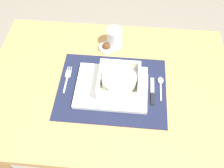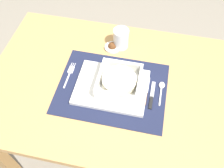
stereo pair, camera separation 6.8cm
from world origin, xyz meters
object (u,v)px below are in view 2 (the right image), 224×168
fork (70,73)px  butter_knife (152,96)px  condiment_saucer (112,47)px  dining_table (109,97)px  spoon (162,87)px  drinking_glass (121,39)px  bread_knife (146,93)px  porridge_bowl (119,82)px

fork → butter_knife: (0.35, -0.04, 0.00)m
butter_knife → condiment_saucer: 0.30m
dining_table → spoon: 0.24m
fork → drinking_glass: 0.27m
bread_knife → drinking_glass: bearing=123.6°
dining_table → fork: fork is taller
spoon → butter_knife: spoon is taller
butter_knife → bread_knife: 0.03m
porridge_bowl → drinking_glass: drinking_glass is taller
drinking_glass → porridge_bowl: bearing=-80.8°
porridge_bowl → drinking_glass: 0.24m
porridge_bowl → spoon: size_ratio=1.45×
porridge_bowl → spoon: bearing=11.3°
drinking_glass → fork: bearing=-131.1°
butter_knife → dining_table: bearing=169.4°
drinking_glass → dining_table: bearing=-92.0°
spoon → drinking_glass: bearing=139.8°
dining_table → porridge_bowl: size_ratio=6.21×
porridge_bowl → butter_knife: bearing=-6.6°
porridge_bowl → bread_knife: bearing=-1.3°
butter_knife → spoon: bearing=55.5°
dining_table → fork: size_ratio=7.50×
bread_knife → condiment_saucer: bearing=132.2°
spoon → dining_table: bearing=-171.6°
fork → spoon: bearing=0.1°
porridge_bowl → drinking_glass: (-0.04, 0.23, -0.00)m
fork → butter_knife: butter_knife is taller
drinking_glass → bread_knife: bearing=-57.9°
porridge_bowl → fork: size_ratio=1.21×
spoon → bread_knife: spoon is taller
dining_table → bread_knife: size_ratio=7.52×
porridge_bowl → bread_knife: 0.12m
condiment_saucer → butter_knife: bearing=-47.4°
butter_knife → drinking_glass: size_ratio=1.45×
porridge_bowl → butter_knife: porridge_bowl is taller
dining_table → condiment_saucer: (-0.03, 0.19, 0.12)m
dining_table → condiment_saucer: condiment_saucer is taller
bread_knife → spoon: bearing=33.4°
butter_knife → drinking_glass: 0.30m
fork → butter_knife: 0.35m
spoon → butter_knife: bearing=-120.1°
fork → spoon: 0.38m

